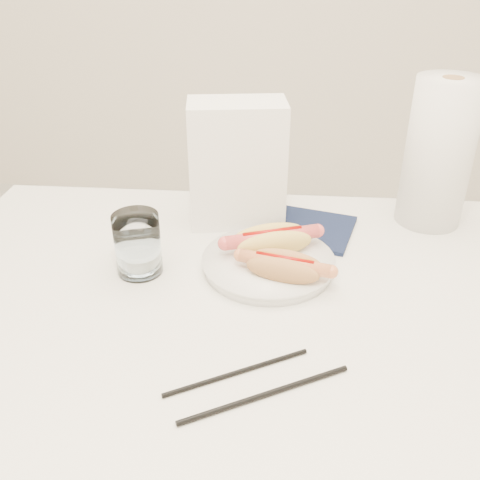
# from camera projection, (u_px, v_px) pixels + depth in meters

# --- Properties ---
(table) EXTENTS (1.20, 0.80, 0.75)m
(table) POSITION_uv_depth(u_px,v_px,m) (250.00, 322.00, 0.95)
(table) COLOR white
(table) RESTS_ON ground
(plate) EXTENTS (0.30, 0.30, 0.02)m
(plate) POSITION_uv_depth(u_px,v_px,m) (268.00, 264.00, 0.98)
(plate) COLOR white
(plate) RESTS_ON table
(hotdog_left) EXTENTS (0.18, 0.11, 0.05)m
(hotdog_left) POSITION_uv_depth(u_px,v_px,m) (272.00, 240.00, 0.99)
(hotdog_left) COLOR #EEC95F
(hotdog_left) RESTS_ON plate
(hotdog_right) EXTENTS (0.16, 0.09, 0.04)m
(hotdog_right) POSITION_uv_depth(u_px,v_px,m) (284.00, 267.00, 0.92)
(hotdog_right) COLOR #C1854B
(hotdog_right) RESTS_ON plate
(water_glass) EXTENTS (0.08, 0.08, 0.11)m
(water_glass) POSITION_uv_depth(u_px,v_px,m) (138.00, 244.00, 0.95)
(water_glass) COLOR white
(water_glass) RESTS_ON table
(chopstick_near) EXTENTS (0.20, 0.11, 0.01)m
(chopstick_near) POSITION_uv_depth(u_px,v_px,m) (237.00, 372.00, 0.75)
(chopstick_near) COLOR black
(chopstick_near) RESTS_ON table
(chopstick_far) EXTENTS (0.22, 0.12, 0.01)m
(chopstick_far) POSITION_uv_depth(u_px,v_px,m) (266.00, 394.00, 0.72)
(chopstick_far) COLOR black
(chopstick_far) RESTS_ON table
(napkin_box) EXTENTS (0.20, 0.13, 0.25)m
(napkin_box) POSITION_uv_depth(u_px,v_px,m) (237.00, 164.00, 1.09)
(napkin_box) COLOR white
(napkin_box) RESTS_ON table
(navy_napkin) EXTENTS (0.20, 0.20, 0.01)m
(navy_napkin) POSITION_uv_depth(u_px,v_px,m) (312.00, 229.00, 1.11)
(navy_napkin) COLOR #111935
(navy_napkin) RESTS_ON table
(paper_towel_roll) EXTENTS (0.17, 0.17, 0.30)m
(paper_towel_roll) POSITION_uv_depth(u_px,v_px,m) (439.00, 154.00, 1.08)
(paper_towel_roll) COLOR white
(paper_towel_roll) RESTS_ON table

